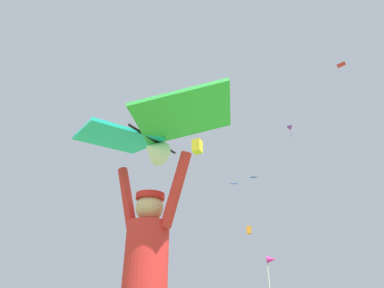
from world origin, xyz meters
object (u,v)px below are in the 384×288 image
distant_kite_yellow_mid_right (197,146)px  held_stunt_kite (149,134)px  kite_flyer_person (145,282)px  distant_kite_orange_low_right (249,230)px  marker_flag (271,264)px  distant_kite_blue_low_left (253,177)px  distant_kite_purple_mid_left (290,128)px  distant_kite_blue_far_center (234,183)px  distant_kite_red_high_right (341,64)px

distant_kite_yellow_mid_right → held_stunt_kite: bearing=-79.6°
kite_flyer_person → distant_kite_orange_low_right: size_ratio=2.31×
held_stunt_kite → marker_flag: (1.12, 8.39, -0.48)m
distant_kite_blue_low_left → distant_kite_yellow_mid_right: bearing=-169.0°
held_stunt_kite → distant_kite_purple_mid_left: bearing=79.6°
distant_kite_orange_low_right → marker_flag: size_ratio=0.43×
held_stunt_kite → distant_kite_blue_far_center: (-1.39, 28.62, 9.17)m
distant_kite_yellow_mid_right → marker_flag: size_ratio=0.65×
kite_flyer_person → distant_kite_red_high_right: (9.65, 21.71, 18.85)m
held_stunt_kite → distant_kite_orange_low_right: 32.40m
distant_kite_red_high_right → kite_flyer_person: bearing=-114.0°
distant_kite_purple_mid_left → distant_kite_yellow_mid_right: size_ratio=1.21×
distant_kite_yellow_mid_right → distant_kite_blue_low_left: distant_kite_yellow_mid_right is taller
distant_kite_blue_low_left → marker_flag: size_ratio=0.34×
held_stunt_kite → distant_kite_purple_mid_left: distant_kite_purple_mid_left is taller
distant_kite_blue_far_center → distant_kite_purple_mid_left: bearing=-6.3°
distant_kite_orange_low_right → marker_flag: 24.28m
distant_kite_blue_far_center → marker_flag: 22.55m
distant_kite_blue_far_center → distant_kite_blue_low_left: 7.47m
distant_kite_orange_low_right → marker_flag: distant_kite_orange_low_right is taller
held_stunt_kite → distant_kite_red_high_right: bearing=66.1°
kite_flyer_person → distant_kite_red_high_right: size_ratio=2.07×
distant_kite_purple_mid_left → held_stunt_kite: bearing=-100.4°
held_stunt_kite → distant_kite_blue_far_center: size_ratio=1.66×
distant_kite_orange_low_right → distant_kite_red_high_right: bearing=-45.6°
marker_flag → distant_kite_blue_low_left: bearing=91.6°
distant_kite_yellow_mid_right → distant_kite_red_high_right: bearing=4.1°
distant_kite_red_high_right → marker_flag: bearing=-122.6°
distant_kite_blue_far_center → distant_kite_orange_low_right: bearing=73.3°
distant_kite_orange_low_right → distant_kite_yellow_mid_right: distant_kite_yellow_mid_right is taller
distant_kite_blue_low_left → distant_kite_red_high_right: bearing=0.5°
distant_kite_blue_low_left → marker_flag: (0.38, -13.32, -7.75)m
distant_kite_yellow_mid_right → distant_kite_red_high_right: size_ratio=1.36×
distant_kite_purple_mid_left → distant_kite_red_high_right: size_ratio=1.64×
distant_kite_purple_mid_left → marker_flag: bearing=-101.6°
distant_kite_orange_low_right → distant_kite_red_high_right: distant_kite_red_high_right is taller
held_stunt_kite → kite_flyer_person: bearing=70.6°
distant_kite_purple_mid_left → distant_kite_blue_far_center: 8.61m
distant_kite_orange_low_right → distant_kite_blue_low_left: (1.11, -10.32, 2.42)m
kite_flyer_person → distant_kite_red_high_right: 30.33m
marker_flag → distant_kite_yellow_mid_right: bearing=111.6°
held_stunt_kite → distant_kite_red_high_right: size_ratio=1.82×
distant_kite_red_high_right → distant_kite_blue_low_left: distant_kite_red_high_right is taller
distant_kite_purple_mid_left → distant_kite_yellow_mid_right: bearing=-141.6°
distant_kite_blue_low_left → kite_flyer_person: bearing=-91.9°
distant_kite_yellow_mid_right → distant_kite_red_high_right: distant_kite_red_high_right is taller
distant_kite_orange_low_right → distant_kite_red_high_right: 19.21m
kite_flyer_person → distant_kite_yellow_mid_right: 23.97m
distant_kite_purple_mid_left → marker_flag: distant_kite_purple_mid_left is taller
kite_flyer_person → distant_kite_blue_low_left: (0.72, 21.64, 8.50)m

